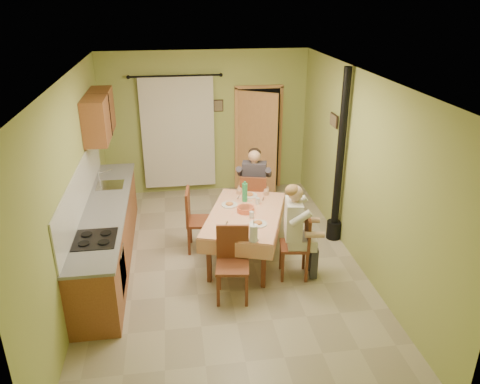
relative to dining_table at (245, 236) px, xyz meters
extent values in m
cube|color=tan|center=(-0.34, -0.20, -0.38)|extent=(4.00, 6.00, 0.01)
cube|color=#A7B45C|center=(-0.34, 2.80, 1.02)|extent=(4.00, 0.04, 2.80)
cube|color=#A7B45C|center=(-0.34, -3.20, 1.02)|extent=(4.00, 0.04, 2.80)
cube|color=#A7B45C|center=(-2.34, -0.20, 1.02)|extent=(0.04, 6.00, 2.80)
cube|color=#A7B45C|center=(1.66, -0.20, 1.02)|extent=(0.04, 6.00, 2.80)
cube|color=white|center=(-0.34, -0.20, 2.42)|extent=(4.00, 6.00, 0.04)
cube|color=brown|center=(-2.04, 0.20, 0.06)|extent=(0.60, 3.60, 0.88)
cube|color=gray|center=(-2.04, 0.20, 0.52)|extent=(0.64, 3.64, 0.04)
cube|color=white|center=(-2.33, 0.20, 0.85)|extent=(0.02, 3.60, 0.66)
cube|color=silver|center=(-2.04, 1.00, 0.53)|extent=(0.42, 0.42, 0.03)
cube|color=black|center=(-2.04, -0.80, 0.54)|extent=(0.52, 0.56, 0.02)
cube|color=black|center=(-1.74, -0.80, 0.07)|extent=(0.01, 0.55, 0.55)
cube|color=brown|center=(-2.16, 1.50, 1.57)|extent=(0.35, 1.40, 0.70)
cylinder|color=black|center=(-0.89, 2.68, 1.97)|extent=(1.70, 0.04, 0.04)
cube|color=silver|center=(-0.89, 2.70, 0.87)|extent=(1.40, 0.06, 2.20)
cube|color=black|center=(0.71, 2.79, 0.65)|extent=(0.84, 0.03, 2.06)
cube|color=tan|center=(0.26, 2.77, 0.65)|extent=(0.06, 0.06, 2.12)
cube|color=tan|center=(1.16, 2.77, 0.65)|extent=(0.06, 0.06, 2.12)
cube|color=tan|center=(0.71, 2.77, 1.71)|extent=(0.96, 0.06, 0.06)
cube|color=tan|center=(0.65, 2.56, 0.64)|extent=(0.73, 0.45, 2.04)
cube|color=#E6A17A|center=(0.00, 0.00, 0.36)|extent=(1.52, 1.96, 0.04)
cube|color=#E6A17A|center=(-0.28, -0.81, 0.25)|extent=(0.98, 0.34, 0.22)
cube|color=#E6A17A|center=(0.28, 0.81, 0.25)|extent=(0.98, 0.34, 0.22)
cube|color=#E6A17A|center=(-0.49, 0.16, 0.25)|extent=(0.56, 1.63, 0.22)
cube|color=#E6A17A|center=(0.49, -0.16, 0.25)|extent=(0.56, 1.63, 0.22)
cylinder|color=white|center=(0.17, 0.62, 0.39)|extent=(0.25, 0.25, 0.02)
ellipsoid|color=#CC7233|center=(0.17, 0.62, 0.41)|extent=(0.12, 0.12, 0.05)
cylinder|color=white|center=(-0.17, -0.55, 0.39)|extent=(0.25, 0.25, 0.02)
ellipsoid|color=#CC7233|center=(-0.17, -0.55, 0.41)|extent=(0.12, 0.12, 0.05)
cylinder|color=white|center=(0.13, -0.39, 0.39)|extent=(0.25, 0.25, 0.02)
ellipsoid|color=#CC7233|center=(0.13, -0.39, 0.41)|extent=(0.12, 0.12, 0.05)
cylinder|color=white|center=(-0.20, 0.30, 0.39)|extent=(0.25, 0.25, 0.02)
ellipsoid|color=#CC7233|center=(-0.20, 0.30, 0.41)|extent=(0.12, 0.12, 0.05)
cylinder|color=#EC6740|center=(0.02, 0.05, 0.42)|extent=(0.26, 0.26, 0.08)
cylinder|color=white|center=(-0.18, -0.52, 0.39)|extent=(0.28, 0.28, 0.02)
cube|color=tan|center=(-0.17, -0.52, 0.41)|extent=(0.07, 0.06, 0.03)
cube|color=tan|center=(-0.12, -0.54, 0.41)|extent=(0.05, 0.06, 0.03)
cube|color=tan|center=(-0.13, -0.50, 0.41)|extent=(0.06, 0.07, 0.03)
cube|color=tan|center=(-0.19, -0.49, 0.41)|extent=(0.06, 0.05, 0.03)
cube|color=tan|center=(-0.16, -0.55, 0.41)|extent=(0.07, 0.07, 0.03)
cube|color=tan|center=(-0.18, -0.52, 0.41)|extent=(0.07, 0.06, 0.03)
cube|color=tan|center=(-0.17, -0.54, 0.41)|extent=(0.07, 0.07, 0.03)
cylinder|color=silver|center=(0.07, -0.17, 0.43)|extent=(0.07, 0.07, 0.10)
cylinder|color=silver|center=(0.24, 0.30, 0.43)|extent=(0.07, 0.07, 0.10)
cylinder|color=white|center=(-0.02, -0.84, 0.50)|extent=(0.11, 0.11, 0.22)
cylinder|color=silver|center=(-0.02, -0.84, 0.53)|extent=(0.02, 0.02, 0.30)
cube|color=brown|center=(0.31, 0.99, 0.10)|extent=(0.53, 0.53, 0.04)
cube|color=brown|center=(0.26, 0.80, 0.37)|extent=(0.43, 0.15, 0.50)
cube|color=brown|center=(-0.32, -0.99, 0.10)|extent=(0.49, 0.49, 0.04)
cube|color=brown|center=(-0.29, -0.80, 0.36)|extent=(0.43, 0.10, 0.49)
cube|color=brown|center=(0.61, -0.59, 0.10)|extent=(0.45, 0.45, 0.04)
cube|color=brown|center=(0.79, -0.61, 0.35)|extent=(0.10, 0.40, 0.45)
cube|color=brown|center=(-0.63, 0.38, 0.10)|extent=(0.50, 0.50, 0.04)
cube|color=brown|center=(-0.83, 0.40, 0.38)|extent=(0.09, 0.45, 0.51)
cube|color=#38333D|center=(0.28, 0.90, 0.18)|extent=(0.45, 0.48, 0.16)
cube|color=#38333D|center=(0.32, 1.02, 0.53)|extent=(0.44, 0.31, 0.54)
sphere|color=tan|center=(0.31, 1.01, 0.92)|extent=(0.21, 0.21, 0.21)
ellipsoid|color=black|center=(0.32, 1.05, 0.96)|extent=(0.21, 0.21, 0.16)
cube|color=silver|center=(0.71, -0.60, 0.18)|extent=(0.45, 0.42, 0.16)
cube|color=silver|center=(0.58, -0.58, 0.53)|extent=(0.28, 0.43, 0.54)
sphere|color=tan|center=(0.59, -0.58, 0.92)|extent=(0.21, 0.21, 0.21)
ellipsoid|color=olive|center=(0.55, -0.58, 0.96)|extent=(0.21, 0.21, 0.16)
cylinder|color=black|center=(1.56, 0.40, 1.02)|extent=(0.12, 0.12, 2.80)
cylinder|color=black|center=(1.56, 0.40, -0.23)|extent=(0.24, 0.24, 0.30)
cube|color=black|center=(-0.09, 2.77, 1.37)|extent=(0.19, 0.03, 0.23)
cube|color=brown|center=(1.63, 1.00, 1.47)|extent=(0.03, 0.31, 0.21)
camera|label=1|loc=(-0.99, -6.17, 3.42)|focal=35.00mm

